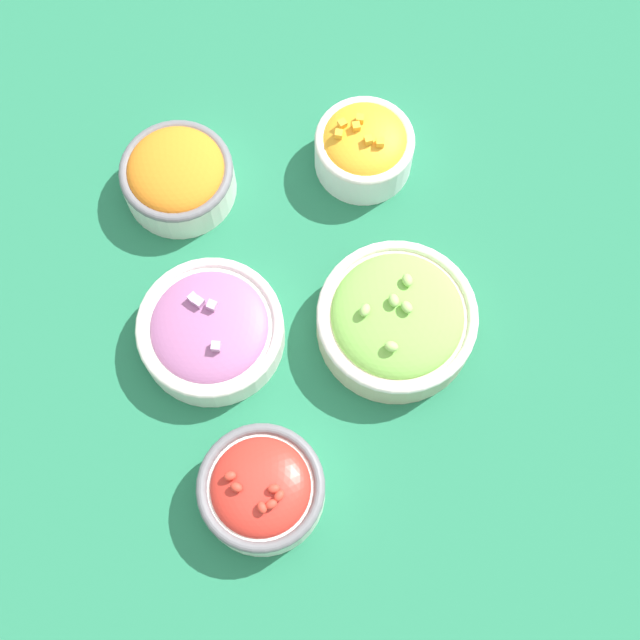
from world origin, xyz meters
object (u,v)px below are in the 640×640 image
Objects in this scene: bowl_red_onion at (211,331)px; bowl_lettuce at (397,319)px; bowl_carrots at (177,175)px; bowl_squash at (364,147)px; bowl_cherry_tomatoes at (261,489)px.

bowl_lettuce is at bearing -91.79° from bowl_red_onion.
bowl_lettuce reaches higher than bowl_carrots.
bowl_red_onion is 0.29m from bowl_squash.
bowl_lettuce is 0.32m from bowl_carrots.
bowl_cherry_tomatoes is (-0.18, 0.17, -0.00)m from bowl_lettuce.
bowl_red_onion is 1.23× the size of bowl_carrots.
bowl_lettuce is 0.22m from bowl_squash.
bowl_carrots reaches higher than bowl_red_onion.
bowl_red_onion is 0.19m from bowl_cherry_tomatoes.
bowl_squash is (0.22, -0.20, 0.01)m from bowl_red_onion.
bowl_lettuce is (-0.01, -0.21, 0.01)m from bowl_red_onion.
bowl_cherry_tomatoes reaches higher than bowl_red_onion.
bowl_carrots is at bearing 10.89° from bowl_cherry_tomatoes.
bowl_carrots is (0.20, 0.03, 0.01)m from bowl_red_onion.
bowl_cherry_tomatoes is at bearing -166.27° from bowl_red_onion.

